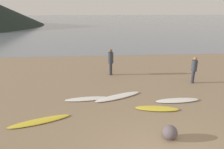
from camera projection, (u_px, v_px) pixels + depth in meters
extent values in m
cube|color=#8C7559|center=(121.00, 70.00, 15.03)|extent=(120.00, 120.00, 0.20)
cube|color=slate|center=(101.00, 21.00, 66.37)|extent=(140.00, 100.00, 0.01)
ellipsoid|color=yellow|center=(40.00, 121.00, 8.10)|extent=(2.40, 1.25, 0.07)
ellipsoid|color=white|center=(87.00, 99.00, 10.05)|extent=(2.16, 0.67, 0.07)
ellipsoid|color=white|center=(118.00, 97.00, 10.29)|extent=(2.55, 1.50, 0.08)
ellipsoid|color=yellow|center=(157.00, 108.00, 9.09)|extent=(2.00, 0.82, 0.08)
ellipsoid|color=white|center=(177.00, 100.00, 9.87)|extent=(2.20, 0.62, 0.09)
cylinder|color=#2D2D38|center=(111.00, 69.00, 13.60)|extent=(0.20, 0.20, 0.82)
cylinder|color=#333842|center=(111.00, 58.00, 13.36)|extent=(0.36, 0.36, 0.71)
sphere|color=brown|center=(111.00, 51.00, 13.21)|extent=(0.23, 0.23, 0.23)
cylinder|color=#2D2D38|center=(193.00, 77.00, 12.16)|extent=(0.18, 0.18, 0.75)
cylinder|color=#333842|center=(194.00, 66.00, 11.93)|extent=(0.33, 0.33, 0.65)
sphere|color=#936B4C|center=(195.00, 59.00, 11.80)|extent=(0.21, 0.21, 0.21)
sphere|color=#574C51|center=(170.00, 132.00, 7.00)|extent=(0.51, 0.51, 0.51)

